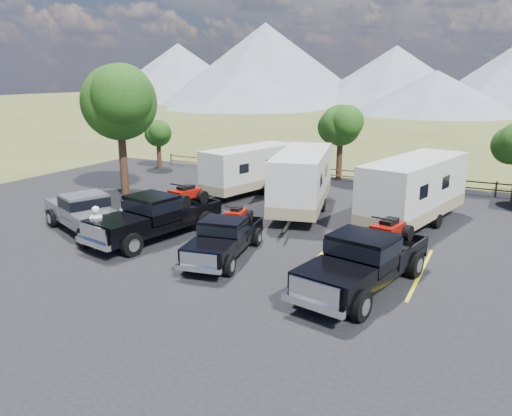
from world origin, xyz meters
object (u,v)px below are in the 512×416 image
at_px(tree_big_nw, 119,102).
at_px(pickup_silver, 86,213).
at_px(trailer_center, 302,181).
at_px(person_a, 97,227).
at_px(trailer_right, 414,191).
at_px(trailer_left, 250,170).
at_px(person_b, 128,218).
at_px(rig_left, 157,214).
at_px(rig_right, 365,259).
at_px(rig_center, 225,236).

distance_m(tree_big_nw, pickup_silver, 9.22).
distance_m(trailer_center, person_a, 10.91).
relative_size(tree_big_nw, trailer_right, 0.83).
relative_size(trailer_left, trailer_center, 0.88).
bearing_deg(person_b, person_a, -152.33).
height_order(rig_left, person_b, rig_left).
distance_m(rig_left, person_b, 1.32).
relative_size(rig_right, trailer_right, 0.73).
xyz_separation_m(rig_left, pickup_silver, (-3.35, -0.96, -0.12)).
xyz_separation_m(trailer_left, trailer_right, (10.21, -2.38, 0.21)).
bearing_deg(tree_big_nw, rig_right, -23.12).
bearing_deg(pickup_silver, rig_left, 129.21).
relative_size(rig_center, person_b, 2.96).
height_order(rig_center, rig_right, rig_right).
height_order(rig_left, rig_center, rig_left).
xyz_separation_m(trailer_right, person_a, (-11.21, -9.55, -0.78)).
distance_m(rig_center, pickup_silver, 7.31).
bearing_deg(tree_big_nw, trailer_right, 3.85).
height_order(rig_right, trailer_right, trailer_right).
bearing_deg(person_a, rig_center, 153.94).
relative_size(trailer_left, person_b, 4.33).
xyz_separation_m(rig_left, rig_right, (9.79, -1.24, -0.01)).
height_order(rig_right, person_b, rig_right).
distance_m(rig_center, rig_right, 5.85).
relative_size(trailer_left, pickup_silver, 1.30).
bearing_deg(trailer_left, tree_big_nw, -138.57).
bearing_deg(rig_left, rig_center, 0.42).
bearing_deg(trailer_left, pickup_silver, -91.73).
bearing_deg(person_a, rig_left, -162.26).
distance_m(rig_left, trailer_right, 12.23).
bearing_deg(rig_center, trailer_center, 78.72).
xyz_separation_m(tree_big_nw, trailer_right, (17.10, 1.15, -3.84)).
relative_size(tree_big_nw, person_a, 4.19).
bearing_deg(person_a, trailer_right, 177.33).
relative_size(rig_left, rig_right, 1.01).
bearing_deg(rig_right, rig_left, -175.63).
distance_m(trailer_right, pickup_silver, 15.55).
xyz_separation_m(trailer_center, pickup_silver, (-7.47, -8.01, -0.75)).
bearing_deg(rig_center, rig_left, 159.09).
bearing_deg(person_b, trailer_left, 31.25).
distance_m(tree_big_nw, person_a, 11.25).
distance_m(tree_big_nw, rig_left, 10.41).
bearing_deg(rig_right, person_b, -171.16).
relative_size(rig_right, pickup_silver, 1.08).
bearing_deg(trailer_center, person_b, -137.60).
height_order(rig_right, person_a, rig_right).
xyz_separation_m(tree_big_nw, rig_right, (17.01, -7.26, -4.49)).
distance_m(rig_left, rig_right, 9.87).
relative_size(tree_big_nw, rig_right, 1.14).
bearing_deg(rig_right, pickup_silver, -169.65).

